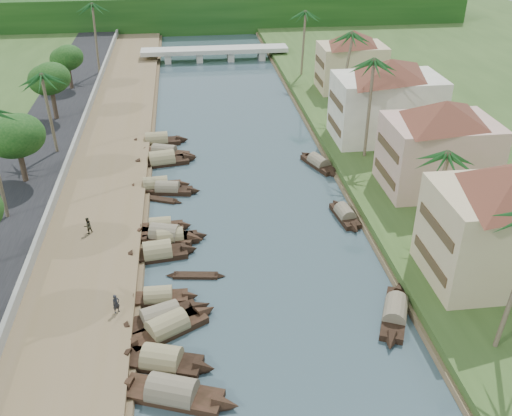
{
  "coord_description": "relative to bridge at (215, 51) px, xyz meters",
  "views": [
    {
      "loc": [
        -5.83,
        -38.04,
        29.83
      ],
      "look_at": [
        0.24,
        10.32,
        2.0
      ],
      "focal_mm": 40.0,
      "sensor_mm": 36.0,
      "label": 1
    }
  ],
  "objects": [
    {
      "name": "canoe_2",
      "position": [
        -9.66,
        -55.19,
        -1.62
      ],
      "size": [
        5.71,
        3.11,
        0.85
      ],
      "rotation": [
        0.0,
        0.0,
        -0.41
      ],
      "color": "black",
      "rests_on": "ground"
    },
    {
      "name": "bridge",
      "position": [
        0.0,
        0.0,
        0.0
      ],
      "size": [
        28.0,
        4.0,
        2.4
      ],
      "color": "#B0B0A5",
      "rests_on": "ground"
    },
    {
      "name": "tree_4",
      "position": [
        -24.0,
        -32.19,
        5.2
      ],
      "size": [
        4.95,
        4.95,
        7.65
      ],
      "color": "#4A392A",
      "rests_on": "ground"
    },
    {
      "name": "right_bank",
      "position": [
        19.0,
        -52.0,
        -1.12
      ],
      "size": [
        16.0,
        180.0,
        1.2
      ],
      "primitive_type": "cube",
      "color": "#2F491D",
      "rests_on": "ground"
    },
    {
      "name": "sampan_1",
      "position": [
        -8.74,
        -79.79,
        -1.3
      ],
      "size": [
        8.14,
        4.18,
        2.35
      ],
      "rotation": [
        0.0,
        0.0,
        -0.31
      ],
      "color": "black",
      "rests_on": "ground"
    },
    {
      "name": "canoe_1",
      "position": [
        -6.05,
        -69.56,
        -1.62
      ],
      "size": [
        5.4,
        1.59,
        0.86
      ],
      "rotation": [
        0.0,
        0.0,
        -0.14
      ],
      "color": "black",
      "rests_on": "ground"
    },
    {
      "name": "palm_2",
      "position": [
        15.0,
        -49.25,
        10.72
      ],
      "size": [
        3.2,
        3.2,
        13.09
      ],
      "color": "#6E6149",
      "rests_on": "ground"
    },
    {
      "name": "sampan_9",
      "position": [
        -8.59,
        -53.61,
        -1.32
      ],
      "size": [
        7.61,
        2.73,
        1.93
      ],
      "rotation": [
        0.0,
        0.0,
        -0.18
      ],
      "color": "black",
      "rests_on": "ground"
    },
    {
      "name": "tree_5",
      "position": [
        -24.0,
        -18.64,
        4.39
      ],
      "size": [
        4.5,
        4.5,
        6.65
      ],
      "color": "#4A392A",
      "rests_on": "ground"
    },
    {
      "name": "person_far",
      "position": [
        -15.95,
        -62.37,
        -0.1
      ],
      "size": [
        1.01,
        1.0,
        1.64
      ],
      "primitive_type": "imported",
      "rotation": [
        0.0,
        0.0,
        3.92
      ],
      "color": "#353425",
      "rests_on": "left_bank"
    },
    {
      "name": "sampan_4",
      "position": [
        -9.16,
        -72.56,
        -1.31
      ],
      "size": [
        6.69,
        1.73,
        1.94
      ],
      "rotation": [
        0.0,
        0.0,
        -0.01
      ],
      "color": "black",
      "rests_on": "ground"
    },
    {
      "name": "sampan_6",
      "position": [
        -8.78,
        -63.13,
        -1.3
      ],
      "size": [
        8.06,
        3.99,
        2.34
      ],
      "rotation": [
        0.0,
        0.0,
        -0.29
      ],
      "color": "black",
      "rests_on": "ground"
    },
    {
      "name": "left_bank",
      "position": [
        -16.0,
        -52.0,
        -1.32
      ],
      "size": [
        10.0,
        180.0,
        0.8
      ],
      "primitive_type": "cube",
      "color": "brown",
      "rests_on": "ground"
    },
    {
      "name": "ground",
      "position": [
        -0.0,
        -72.0,
        -1.72
      ],
      "size": [
        220.0,
        220.0,
        0.0
      ],
      "primitive_type": "plane",
      "color": "#34474F",
      "rests_on": "ground"
    },
    {
      "name": "palm_7",
      "position": [
        14.0,
        -15.2,
        9.59
      ],
      "size": [
        3.2,
        3.2,
        11.91
      ],
      "color": "#6E6149",
      "rests_on": "ground"
    },
    {
      "name": "tree_3",
      "position": [
        -24.0,
        -51.4,
        4.86
      ],
      "size": [
        5.45,
        5.45,
        7.49
      ],
      "color": "#4A392A",
      "rests_on": "ground"
    },
    {
      "name": "palm_1",
      "position": [
        16.0,
        -66.6,
        7.23
      ],
      "size": [
        3.2,
        3.2,
        9.46
      ],
      "color": "#6E6149",
      "rests_on": "ground"
    },
    {
      "name": "sampan_11",
      "position": [
        -9.33,
        -46.0,
        -1.3
      ],
      "size": [
        9.1,
        3.39,
        2.51
      ],
      "rotation": [
        0.0,
        0.0,
        0.16
      ],
      "color": "black",
      "rests_on": "ground"
    },
    {
      "name": "palm_8",
      "position": [
        -20.5,
        -10.52,
        10.7
      ],
      "size": [
        3.2,
        3.2,
        12.86
      ],
      "color": "#6E6149",
      "rests_on": "ground"
    },
    {
      "name": "tree_6",
      "position": [
        24.0,
        -42.12,
        4.62
      ],
      "size": [
        4.24,
        4.24,
        6.99
      ],
      "color": "#4A392A",
      "rests_on": "ground"
    },
    {
      "name": "palm_3",
      "position": [
        16.0,
        -33.84,
        10.17
      ],
      "size": [
        3.2,
        3.2,
        12.5
      ],
      "color": "#6E6149",
      "rests_on": "ground"
    },
    {
      "name": "sampan_10",
      "position": [
        -9.9,
        -52.65,
        -1.31
      ],
      "size": [
        7.95,
        2.17,
        2.18
      ],
      "rotation": [
        0.0,
        0.0,
        0.06
      ],
      "color": "black",
      "rests_on": "ground"
    },
    {
      "name": "sampan_12",
      "position": [
        -9.1,
        -43.49,
        -1.31
      ],
      "size": [
        8.57,
        4.32,
        2.05
      ],
      "rotation": [
        0.0,
        0.0,
        -0.34
      ],
      "color": "black",
      "rests_on": "ground"
    },
    {
      "name": "sampan_0",
      "position": [
        -8.01,
        -82.87,
        -1.3
      ],
      "size": [
        9.51,
        5.04,
        2.45
      ],
      "rotation": [
        0.0,
        0.0,
        -0.35
      ],
      "color": "black",
      "rests_on": "ground"
    },
    {
      "name": "sampan_5",
      "position": [
        -9.39,
        -66.08,
        -1.3
      ],
      "size": [
        7.7,
        2.79,
        2.38
      ],
      "rotation": [
        0.0,
        0.0,
        0.13
      ],
      "color": "black",
      "rests_on": "ground"
    },
    {
      "name": "building_mid",
      "position": [
        19.99,
        -58.0,
        4.41
      ],
      "size": [
        14.11,
        14.11,
        9.7
      ],
      "color": "tan",
      "rests_on": "right_bank"
    },
    {
      "name": "building_distant",
      "position": [
        19.99,
        -24.0,
        4.16
      ],
      "size": [
        12.62,
        12.62,
        9.2
      ],
      "color": "tan",
      "rests_on": "right_bank"
    },
    {
      "name": "sampan_2",
      "position": [
        -8.38,
        -76.4,
        -1.3
      ],
      "size": [
        8.46,
        5.88,
        2.29
      ],
      "rotation": [
        0.0,
        0.0,
        0.52
      ],
      "color": "black",
      "rests_on": "ground"
    },
    {
      "name": "sampan_14",
      "position": [
        9.39,
        -76.82,
        -1.31
      ],
      "size": [
        5.04,
        8.62,
        2.13
      ],
      "rotation": [
        0.0,
        0.0,
        1.15
      ],
      "color": "black",
      "rests_on": "ground"
    },
    {
      "name": "person_near",
      "position": [
        -12.25,
        -74.48,
        -0.1
      ],
      "size": [
        0.72,
        0.67,
        1.64
      ],
      "primitive_type": "imported",
      "rotation": [
        0.0,
        0.0,
        0.63
      ],
      "color": "#222329",
      "rests_on": "left_bank"
    },
    {
      "name": "road",
      "position": [
        -24.5,
        -52.0,
        -1.02
      ],
      "size": [
        8.0,
        180.0,
        1.4
      ],
      "primitive_type": "cube",
      "color": "black",
      "rests_on": "ground"
    },
    {
      "name": "building_near",
      "position": [
        18.99,
        -74.0,
        4.66
      ],
      "size": [
        14.85,
        14.85,
        10.2
      ],
      "color": "tan",
      "rests_on": "right_bank"
    },
    {
      "name": "palm_6",
      "position": [
        -22.0,
        -43.73,
        8.92
      ],
      "size": [
        3.2,
        3.2,
        11.02
      ],
      "color": "#6E6149",
      "rests_on": "ground"
    },
    {
      "name": "building_far",
      "position": [
        18.99,
        -44.0,
        4.66
      ],
      "size": [
        15.59,
        15.59,
        10.2
      ],
      "color": "white",
      "rests_on": "right_bank"
    },
    {
      "name": "sampan_16",
      "position": [
        9.44,
        -49.06,
        -1.31
      ],
      "size": [
        4.24,
        7.86,
        1.96
      ],
      "rotation": [
        0.0,
        0.0,
        1.95
      ],
      "color": "black",
      "rests_on": "ground"
    },
    {
      "name": "sampan_8",
      "position": [
        -9.22,
        -61.48,
        -1.31
      ],
      "size": [
        6.32,
        1.88,
        1.98
      ],
      "rotation": [
        0.0,
        0.0,
        0.05
      ],
      "color": "black",
      "rests_on": "ground"
    },
    {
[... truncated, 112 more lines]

